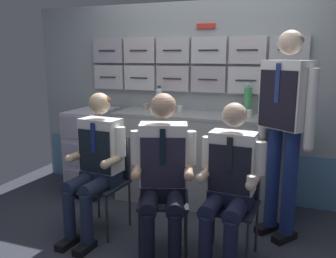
% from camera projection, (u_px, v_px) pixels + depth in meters
% --- Properties ---
extents(ground, '(4.80, 4.80, 0.04)m').
position_uv_depth(ground, '(159.00, 254.00, 2.88)').
color(ground, '#31353F').
extents(galley_bulkhead, '(4.20, 0.14, 2.15)m').
position_uv_depth(galley_bulkhead, '(202.00, 100.00, 3.92)').
color(galley_bulkhead, '#98A3A6').
rests_on(galley_bulkhead, ground).
extents(galley_counter, '(1.90, 0.53, 0.98)m').
position_uv_depth(galley_counter, '(203.00, 160.00, 3.75)').
color(galley_counter, '#9FA3A4').
rests_on(galley_counter, ground).
extents(service_trolley, '(0.40, 0.65, 0.97)m').
position_uv_depth(service_trolley, '(93.00, 148.00, 4.09)').
color(service_trolley, black).
rests_on(service_trolley, ground).
extents(folding_chair_left, '(0.44, 0.44, 0.85)m').
position_uv_depth(folding_chair_left, '(107.00, 172.00, 3.24)').
color(folding_chair_left, '#2D2D33').
rests_on(folding_chair_left, ground).
extents(crew_member_left, '(0.50, 0.63, 1.27)m').
position_uv_depth(crew_member_left, '(96.00, 159.00, 3.07)').
color(crew_member_left, black).
rests_on(crew_member_left, ground).
extents(folding_chair_right, '(0.51, 0.51, 0.85)m').
position_uv_depth(folding_chair_right, '(164.00, 186.00, 2.91)').
color(folding_chair_right, '#2D2D33').
rests_on(folding_chair_right, ground).
extents(crew_member_right, '(0.55, 0.70, 1.30)m').
position_uv_depth(crew_member_right, '(163.00, 169.00, 2.72)').
color(crew_member_right, black).
rests_on(crew_member_right, ground).
extents(folding_chair_by_counter, '(0.43, 0.43, 0.85)m').
position_uv_depth(folding_chair_by_counter, '(234.00, 192.00, 2.78)').
color(folding_chair_by_counter, '#2D2D33').
rests_on(folding_chair_by_counter, ground).
extents(crew_member_by_counter, '(0.48, 0.61, 1.24)m').
position_uv_depth(crew_member_by_counter, '(229.00, 179.00, 2.61)').
color(crew_member_by_counter, black).
rests_on(crew_member_by_counter, ground).
extents(crew_member_standing, '(0.46, 0.42, 1.78)m').
position_uv_depth(crew_member_standing, '(285.00, 116.00, 2.94)').
color(crew_member_standing, black).
rests_on(crew_member_standing, ground).
extents(water_bottle_short, '(0.08, 0.08, 0.27)m').
position_uv_depth(water_bottle_short, '(159.00, 99.00, 3.89)').
color(water_bottle_short, silver).
rests_on(water_bottle_short, galley_counter).
extents(water_bottle_blue_cap, '(0.08, 0.08, 0.32)m').
position_uv_depth(water_bottle_blue_cap, '(248.00, 100.00, 3.60)').
color(water_bottle_blue_cap, '#47A15E').
rests_on(water_bottle_blue_cap, galley_counter).
extents(paper_cup_tan, '(0.06, 0.06, 0.06)m').
position_uv_depth(paper_cup_tan, '(153.00, 111.00, 3.68)').
color(paper_cup_tan, white).
rests_on(paper_cup_tan, galley_counter).
extents(paper_cup_blue, '(0.06, 0.06, 0.06)m').
position_uv_depth(paper_cup_blue, '(145.00, 106.00, 4.02)').
color(paper_cup_blue, tan).
rests_on(paper_cup_blue, galley_counter).
extents(espresso_cup_small, '(0.06, 0.06, 0.07)m').
position_uv_depth(espresso_cup_small, '(249.00, 113.00, 3.49)').
color(espresso_cup_small, silver).
rests_on(espresso_cup_small, galley_counter).
extents(coffee_cup_spare, '(0.06, 0.06, 0.07)m').
position_uv_depth(coffee_cup_spare, '(180.00, 108.00, 3.81)').
color(coffee_cup_spare, silver).
rests_on(coffee_cup_spare, galley_counter).
extents(snack_banana, '(0.17, 0.10, 0.04)m').
position_uv_depth(snack_banana, '(235.00, 115.00, 3.49)').
color(snack_banana, yellow).
rests_on(snack_banana, galley_counter).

